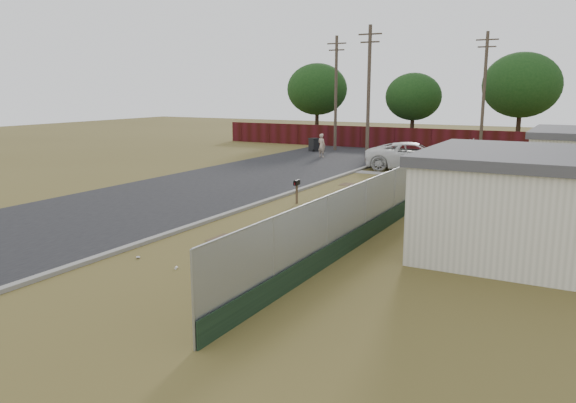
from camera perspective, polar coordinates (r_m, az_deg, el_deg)
The scene contains 12 objects.
ground at distance 22.50m, azimuth 3.13°, elevation -1.21°, with size 120.00×120.00×0.00m, color brown.
street at distance 32.61m, azimuth -1.52°, elevation 2.76°, with size 15.10×60.00×0.12m.
chainlink_fence at distance 22.19m, azimuth 11.60°, elevation 0.49°, with size 0.10×27.06×2.02m.
privacy_fence at distance 47.59m, azimuth 9.60°, elevation 6.39°, with size 30.00×0.12×1.80m, color #400D13.
utility_poles at distance 42.58m, azimuth 10.85°, elevation 10.90°, with size 12.60×8.24×9.00m.
horizon_trees at distance 44.25m, azimuth 17.68°, elevation 10.49°, with size 33.32×31.94×7.78m.
fire_hydrant at distance 14.49m, azimuth -3.61°, elevation -6.87°, with size 0.35×0.34×0.77m.
mailbox at distance 24.22m, azimuth 0.89°, elevation 1.72°, with size 0.19×0.46×1.06m.
pickup_truck at distance 35.56m, azimuth 12.72°, elevation 4.53°, with size 2.77×6.01×1.67m, color silver.
pedestrian at distance 40.99m, azimuth 3.44°, elevation 5.70°, with size 0.63×0.41×1.73m, color tan.
trash_bin at distance 45.05m, azimuth 2.65°, elevation 5.80°, with size 0.89×0.95×1.05m.
scattered_litter at distance 19.42m, azimuth -2.22°, elevation -3.11°, with size 3.52×11.42×0.07m.
Camera 1 is at (9.39, -19.86, 4.89)m, focal length 35.00 mm.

